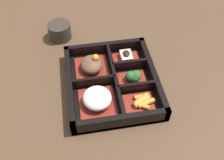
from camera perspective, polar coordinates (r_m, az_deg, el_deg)
ground_plane at (r=0.73m, az=0.00°, el=-1.28°), size 3.00×3.00×0.00m
bento_base at (r=0.72m, az=0.00°, el=-1.03°), size 0.27×0.24×0.01m
bento_rim at (r=0.71m, az=0.25°, el=-0.13°), size 0.27×0.24×0.04m
bowl_rice at (r=0.66m, az=-3.25°, el=-4.17°), size 0.10×0.09×0.04m
bowl_stew at (r=0.74m, az=-4.45°, el=3.20°), size 0.10×0.09×0.05m
bowl_carrots at (r=0.67m, az=6.34°, el=-4.78°), size 0.06×0.08×0.02m
bowl_greens at (r=0.72m, az=4.65°, el=0.77°), size 0.06×0.08×0.04m
bowl_tofu at (r=0.77m, az=3.09°, el=4.93°), size 0.06×0.08×0.03m
tea_cup at (r=0.87m, az=-11.33°, el=10.50°), size 0.07×0.07×0.05m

